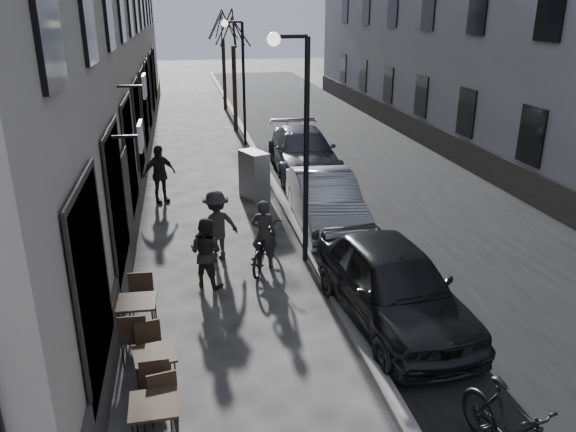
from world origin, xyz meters
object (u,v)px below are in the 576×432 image
object	(u,v)px
bistro_set_a	(156,422)
car_near	(392,283)
pedestrian_near	(206,252)
bicycle	(264,247)
bistro_set_b	(156,370)
car_mid	(326,200)
streetlamp_near	(299,126)
streetlamp_far	(239,69)
tree_far	(222,24)
utility_cabinet	(254,176)
bistro_set_c	(138,317)
car_far	(303,151)
moped	(511,430)
pedestrian_mid	(217,226)
tree_near	(233,28)
pedestrian_far	(159,174)

from	to	relation	value
bistro_set_a	car_near	size ratio (longest dim) A/B	0.34
pedestrian_near	bicycle	bearing A→B (deg)	-118.84
bistro_set_b	car_mid	size ratio (longest dim) A/B	0.35
streetlamp_near	streetlamp_far	xyz separation A→B (m)	(0.00, 12.00, 0.00)
tree_far	utility_cabinet	world-z (taller)	tree_far
tree_far	car_near	distance (m)	24.26
bistro_set_c	car_mid	bearing A→B (deg)	48.25
tree_far	pedestrian_near	world-z (taller)	tree_far
bistro_set_a	car_far	distance (m)	13.72
bistro_set_c	moped	size ratio (longest dim) A/B	0.89
bistro_set_a	utility_cabinet	bearing A→B (deg)	74.27
pedestrian_near	car_far	xyz separation A→B (m)	(3.85, 8.19, -0.00)
tree_far	pedestrian_mid	world-z (taller)	tree_far
streetlamp_far	car_mid	world-z (taller)	streetlamp_far
utility_cabinet	car_far	world-z (taller)	car_far
streetlamp_far	pedestrian_near	xyz separation A→B (m)	(-2.14, -12.84, -2.40)
bistro_set_b	streetlamp_near	bearing A→B (deg)	44.38
bistro_set_b	bistro_set_c	distance (m)	1.58
bicycle	moped	size ratio (longest dim) A/B	1.00
car_mid	car_far	xyz separation A→B (m)	(0.54, 5.30, 0.03)
bicycle	utility_cabinet	bearing A→B (deg)	-71.84
tree_far	bistro_set_a	size ratio (longest dim) A/B	3.68
streetlamp_far	tree_near	world-z (taller)	tree_near
bistro_set_c	pedestrian_far	world-z (taller)	pedestrian_far
streetlamp_near	bistro_set_b	xyz separation A→B (m)	(-3.08, -4.34, -2.71)
streetlamp_far	tree_near	bearing A→B (deg)	88.62
pedestrian_mid	car_near	bearing A→B (deg)	111.57
tree_near	bistro_set_c	xyz separation A→B (m)	(-3.50, -17.80, -4.17)
tree_far	bistro_set_a	bearing A→B (deg)	-96.71
pedestrian_near	tree_far	bearing A→B (deg)	-61.94
tree_far	pedestrian_near	size ratio (longest dim) A/B	3.75
bicycle	pedestrian_far	distance (m)	5.59
car_near	car_far	xyz separation A→B (m)	(0.54, 10.26, -0.01)
pedestrian_far	car_mid	bearing A→B (deg)	-60.04
bistro_set_a	pedestrian_mid	world-z (taller)	pedestrian_mid
bistro_set_b	pedestrian_near	world-z (taller)	pedestrian_near
tree_near	moped	distance (m)	22.03
tree_far	pedestrian_near	xyz separation A→B (m)	(-2.21, -21.84, -3.90)
bistro_set_b	pedestrian_far	bearing A→B (deg)	80.62
streetlamp_near	moped	world-z (taller)	streetlamp_near
bistro_set_b	car_far	size ratio (longest dim) A/B	0.29
bistro_set_b	car_mid	world-z (taller)	car_mid
streetlamp_far	moped	size ratio (longest dim) A/B	2.76
streetlamp_far	car_mid	xyz separation A→B (m)	(1.17, -9.96, -2.44)
utility_cabinet	streetlamp_far	bearing A→B (deg)	64.27
bicycle	car_near	bearing A→B (deg)	148.97
bicycle	moped	xyz separation A→B (m)	(2.19, -6.45, 0.07)
tree_near	moped	world-z (taller)	tree_near
streetlamp_far	car_near	distance (m)	15.15
streetlamp_near	bicycle	xyz separation A→B (m)	(-0.82, -0.16, -2.67)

